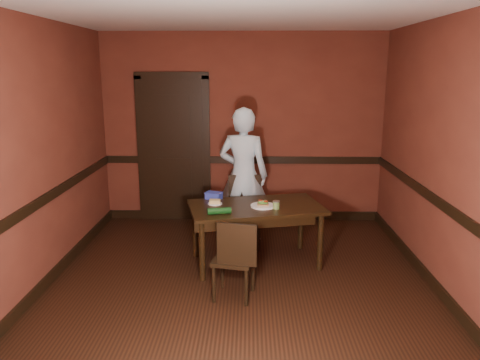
{
  "coord_description": "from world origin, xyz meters",
  "views": [
    {
      "loc": [
        0.1,
        -4.44,
        2.2
      ],
      "look_at": [
        0.0,
        0.35,
        1.05
      ],
      "focal_mm": 35.0,
      "sensor_mm": 36.0,
      "label": 1
    }
  ],
  "objects_px": {
    "sandwich_plate": "(263,205)",
    "cheese_saucer": "(215,202)",
    "person": "(243,175)",
    "sauce_jar": "(276,205)",
    "food_tub": "(214,196)",
    "chair_far": "(243,213)",
    "chair_near": "(234,258)",
    "dining_table": "(256,234)"
  },
  "relations": [
    {
      "from": "dining_table",
      "to": "sandwich_plate",
      "type": "bearing_deg",
      "value": -39.71
    },
    {
      "from": "chair_near",
      "to": "food_tub",
      "type": "relative_size",
      "value": 3.59
    },
    {
      "from": "sandwich_plate",
      "to": "chair_near",
      "type": "bearing_deg",
      "value": -110.8
    },
    {
      "from": "dining_table",
      "to": "person",
      "type": "relative_size",
      "value": 0.85
    },
    {
      "from": "dining_table",
      "to": "food_tub",
      "type": "bearing_deg",
      "value": 139.07
    },
    {
      "from": "sandwich_plate",
      "to": "food_tub",
      "type": "height_order",
      "value": "food_tub"
    },
    {
      "from": "dining_table",
      "to": "chair_far",
      "type": "relative_size",
      "value": 1.67
    },
    {
      "from": "chair_far",
      "to": "food_tub",
      "type": "relative_size",
      "value": 3.92
    },
    {
      "from": "dining_table",
      "to": "cheese_saucer",
      "type": "height_order",
      "value": "cheese_saucer"
    },
    {
      "from": "chair_near",
      "to": "food_tub",
      "type": "bearing_deg",
      "value": -64.18
    },
    {
      "from": "sandwich_plate",
      "to": "sauce_jar",
      "type": "height_order",
      "value": "sauce_jar"
    },
    {
      "from": "sauce_jar",
      "to": "food_tub",
      "type": "height_order",
      "value": "sauce_jar"
    },
    {
      "from": "dining_table",
      "to": "sauce_jar",
      "type": "xyz_separation_m",
      "value": [
        0.22,
        -0.12,
        0.39
      ]
    },
    {
      "from": "dining_table",
      "to": "sandwich_plate",
      "type": "distance_m",
      "value": 0.38
    },
    {
      "from": "chair_near",
      "to": "food_tub",
      "type": "height_order",
      "value": "chair_near"
    },
    {
      "from": "chair_near",
      "to": "sauce_jar",
      "type": "bearing_deg",
      "value": -110.24
    },
    {
      "from": "chair_far",
      "to": "cheese_saucer",
      "type": "distance_m",
      "value": 0.62
    },
    {
      "from": "sandwich_plate",
      "to": "cheese_saucer",
      "type": "distance_m",
      "value": 0.55
    },
    {
      "from": "sauce_jar",
      "to": "food_tub",
      "type": "bearing_deg",
      "value": 151.73
    },
    {
      "from": "person",
      "to": "food_tub",
      "type": "height_order",
      "value": "person"
    },
    {
      "from": "chair_near",
      "to": "chair_far",
      "type": "bearing_deg",
      "value": -81.28
    },
    {
      "from": "sandwich_plate",
      "to": "cheese_saucer",
      "type": "bearing_deg",
      "value": 170.62
    },
    {
      "from": "sandwich_plate",
      "to": "food_tub",
      "type": "bearing_deg",
      "value": 151.9
    },
    {
      "from": "sandwich_plate",
      "to": "food_tub",
      "type": "xyz_separation_m",
      "value": [
        -0.57,
        0.31,
        0.02
      ]
    },
    {
      "from": "dining_table",
      "to": "food_tub",
      "type": "xyz_separation_m",
      "value": [
        -0.49,
        0.27,
        0.39
      ]
    },
    {
      "from": "chair_far",
      "to": "sandwich_plate",
      "type": "distance_m",
      "value": 0.66
    },
    {
      "from": "dining_table",
      "to": "chair_near",
      "type": "distance_m",
      "value": 0.86
    },
    {
      "from": "cheese_saucer",
      "to": "food_tub",
      "type": "bearing_deg",
      "value": 97.57
    },
    {
      "from": "person",
      "to": "food_tub",
      "type": "relative_size",
      "value": 7.68
    },
    {
      "from": "chair_near",
      "to": "person",
      "type": "xyz_separation_m",
      "value": [
        0.07,
        1.59,
        0.46
      ]
    },
    {
      "from": "chair_near",
      "to": "cheese_saucer",
      "type": "relative_size",
      "value": 4.95
    },
    {
      "from": "dining_table",
      "to": "sauce_jar",
      "type": "relative_size",
      "value": 16.23
    },
    {
      "from": "chair_far",
      "to": "sauce_jar",
      "type": "xyz_separation_m",
      "value": [
        0.37,
        -0.63,
        0.29
      ]
    },
    {
      "from": "person",
      "to": "sauce_jar",
      "type": "height_order",
      "value": "person"
    },
    {
      "from": "dining_table",
      "to": "chair_near",
      "type": "bearing_deg",
      "value": -117.6
    },
    {
      "from": "person",
      "to": "food_tub",
      "type": "distance_m",
      "value": 0.62
    },
    {
      "from": "chair_far",
      "to": "chair_near",
      "type": "height_order",
      "value": "chair_far"
    },
    {
      "from": "chair_far",
      "to": "chair_near",
      "type": "relative_size",
      "value": 1.09
    },
    {
      "from": "sauce_jar",
      "to": "cheese_saucer",
      "type": "bearing_deg",
      "value": 166.15
    },
    {
      "from": "dining_table",
      "to": "chair_far",
      "type": "height_order",
      "value": "chair_far"
    },
    {
      "from": "food_tub",
      "to": "chair_near",
      "type": "bearing_deg",
      "value": -54.81
    },
    {
      "from": "dining_table",
      "to": "chair_far",
      "type": "xyz_separation_m",
      "value": [
        -0.15,
        0.51,
        0.1
      ]
    }
  ]
}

